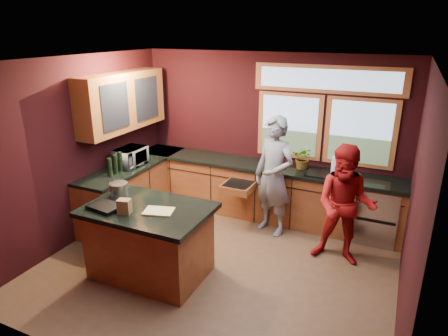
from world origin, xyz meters
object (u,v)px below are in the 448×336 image
Objects in this scene: island at (150,241)px; person_red at (345,206)px; cutting_board at (159,211)px; stock_pot at (119,189)px; person_grey at (274,176)px.

person_red is (2.19, 1.33, 0.35)m from island.
cutting_board is 0.78m from stock_pot.
person_red reaches higher than cutting_board.
cutting_board is at bearing -14.93° from stock_pot.
person_grey is 2.29m from stock_pot.
person_grey is at bearing 58.71° from island.
person_grey is 1.21m from person_red.
person_red is 2.43m from cutting_board.
island is at bearing -15.26° from stock_pot.
stock_pot is (-2.74, -1.18, 0.20)m from person_red.
cutting_board is 1.46× the size of stock_pot.
person_grey is at bearing 158.63° from person_red.
stock_pot is at bearing -157.38° from person_red.
stock_pot is (-0.55, 0.15, 0.56)m from island.
island is 6.46× the size of stock_pot.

